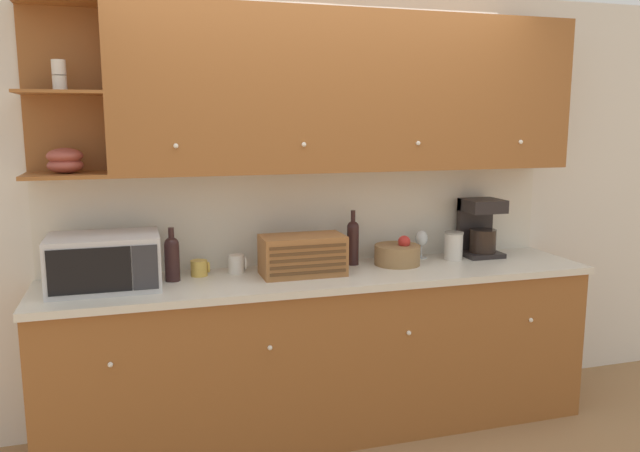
{
  "coord_description": "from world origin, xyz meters",
  "views": [
    {
      "loc": [
        -1.03,
        -3.64,
        1.82
      ],
      "look_at": [
        0.0,
        -0.21,
        1.21
      ],
      "focal_mm": 35.0,
      "sensor_mm": 36.0,
      "label": 1
    }
  ],
  "objects_px": {
    "mug": "(200,268)",
    "bread_box": "(303,255)",
    "mug_blue_second": "(237,264)",
    "wine_glass": "(422,239)",
    "second_wine_bottle": "(172,257)",
    "fruit_basket": "(397,254)",
    "wine_bottle": "(353,240)",
    "microwave": "(104,262)",
    "storage_canister": "(454,246)",
    "coffee_maker": "(480,227)"
  },
  "relations": [
    {
      "from": "wine_bottle",
      "to": "wine_glass",
      "type": "height_order",
      "value": "wine_bottle"
    },
    {
      "from": "microwave",
      "to": "fruit_basket",
      "type": "relative_size",
      "value": 2.02
    },
    {
      "from": "bread_box",
      "to": "coffee_maker",
      "type": "xyz_separation_m",
      "value": [
        1.23,
        0.16,
        0.07
      ]
    },
    {
      "from": "mug",
      "to": "second_wine_bottle",
      "type": "bearing_deg",
      "value": -154.93
    },
    {
      "from": "wine_glass",
      "to": "microwave",
      "type": "bearing_deg",
      "value": -174.45
    },
    {
      "from": "second_wine_bottle",
      "to": "fruit_basket",
      "type": "relative_size",
      "value": 1.07
    },
    {
      "from": "microwave",
      "to": "fruit_basket",
      "type": "xyz_separation_m",
      "value": [
        1.68,
        0.06,
        -0.08
      ]
    },
    {
      "from": "storage_canister",
      "to": "coffee_maker",
      "type": "relative_size",
      "value": 0.48
    },
    {
      "from": "fruit_basket",
      "to": "mug",
      "type": "bearing_deg",
      "value": 176.74
    },
    {
      "from": "mug_blue_second",
      "to": "fruit_basket",
      "type": "distance_m",
      "value": 0.97
    },
    {
      "from": "coffee_maker",
      "to": "fruit_basket",
      "type": "bearing_deg",
      "value": -172.15
    },
    {
      "from": "mug",
      "to": "bread_box",
      "type": "relative_size",
      "value": 0.23
    },
    {
      "from": "second_wine_bottle",
      "to": "wine_bottle",
      "type": "relative_size",
      "value": 0.89
    },
    {
      "from": "mug",
      "to": "wine_bottle",
      "type": "distance_m",
      "value": 0.93
    },
    {
      "from": "coffee_maker",
      "to": "microwave",
      "type": "bearing_deg",
      "value": -176.36
    },
    {
      "from": "wine_glass",
      "to": "fruit_basket",
      "type": "bearing_deg",
      "value": -150.62
    },
    {
      "from": "second_wine_bottle",
      "to": "coffee_maker",
      "type": "height_order",
      "value": "coffee_maker"
    },
    {
      "from": "bread_box",
      "to": "storage_canister",
      "type": "relative_size",
      "value": 2.66
    },
    {
      "from": "mug_blue_second",
      "to": "wine_bottle",
      "type": "xyz_separation_m",
      "value": [
        0.71,
        0.01,
        0.1
      ]
    },
    {
      "from": "microwave",
      "to": "mug",
      "type": "xyz_separation_m",
      "value": [
        0.5,
        0.13,
        -0.1
      ]
    },
    {
      "from": "mug",
      "to": "wine_glass",
      "type": "distance_m",
      "value": 1.4
    },
    {
      "from": "second_wine_bottle",
      "to": "coffee_maker",
      "type": "distance_m",
      "value": 1.95
    },
    {
      "from": "microwave",
      "to": "wine_glass",
      "type": "xyz_separation_m",
      "value": [
        1.9,
        0.18,
        -0.02
      ]
    },
    {
      "from": "wine_bottle",
      "to": "second_wine_bottle",
      "type": "bearing_deg",
      "value": -175.65
    },
    {
      "from": "mug",
      "to": "coffee_maker",
      "type": "distance_m",
      "value": 1.8
    },
    {
      "from": "wine_bottle",
      "to": "mug_blue_second",
      "type": "bearing_deg",
      "value": -179.39
    },
    {
      "from": "wine_bottle",
      "to": "coffee_maker",
      "type": "relative_size",
      "value": 0.9
    },
    {
      "from": "second_wine_bottle",
      "to": "wine_glass",
      "type": "height_order",
      "value": "second_wine_bottle"
    },
    {
      "from": "second_wine_bottle",
      "to": "storage_canister",
      "type": "xyz_separation_m",
      "value": [
        1.73,
        0.03,
        -0.05
      ]
    },
    {
      "from": "second_wine_bottle",
      "to": "bread_box",
      "type": "bearing_deg",
      "value": -5.81
    },
    {
      "from": "mug",
      "to": "bread_box",
      "type": "height_order",
      "value": "bread_box"
    },
    {
      "from": "mug_blue_second",
      "to": "wine_glass",
      "type": "height_order",
      "value": "wine_glass"
    },
    {
      "from": "storage_canister",
      "to": "coffee_maker",
      "type": "distance_m",
      "value": 0.25
    },
    {
      "from": "mug",
      "to": "mug_blue_second",
      "type": "relative_size",
      "value": 1.0
    },
    {
      "from": "microwave",
      "to": "mug",
      "type": "relative_size",
      "value": 5.25
    },
    {
      "from": "bread_box",
      "to": "mug_blue_second",
      "type": "bearing_deg",
      "value": 157.29
    },
    {
      "from": "second_wine_bottle",
      "to": "microwave",
      "type": "bearing_deg",
      "value": -170.55
    },
    {
      "from": "second_wine_bottle",
      "to": "fruit_basket",
      "type": "distance_m",
      "value": 1.34
    },
    {
      "from": "bread_box",
      "to": "fruit_basket",
      "type": "distance_m",
      "value": 0.63
    },
    {
      "from": "mug",
      "to": "bread_box",
      "type": "distance_m",
      "value": 0.59
    },
    {
      "from": "bread_box",
      "to": "fruit_basket",
      "type": "bearing_deg",
      "value": 7.09
    },
    {
      "from": "wine_bottle",
      "to": "coffee_maker",
      "type": "distance_m",
      "value": 0.87
    },
    {
      "from": "storage_canister",
      "to": "bread_box",
      "type": "bearing_deg",
      "value": -174.27
    },
    {
      "from": "fruit_basket",
      "to": "wine_glass",
      "type": "height_order",
      "value": "fruit_basket"
    },
    {
      "from": "microwave",
      "to": "wine_bottle",
      "type": "distance_m",
      "value": 1.43
    },
    {
      "from": "mug",
      "to": "storage_canister",
      "type": "relative_size",
      "value": 0.6
    },
    {
      "from": "coffee_maker",
      "to": "wine_bottle",
      "type": "bearing_deg",
      "value": -179.56
    },
    {
      "from": "fruit_basket",
      "to": "coffee_maker",
      "type": "xyz_separation_m",
      "value": [
        0.61,
        0.08,
        0.12
      ]
    },
    {
      "from": "second_wine_bottle",
      "to": "coffee_maker",
      "type": "bearing_deg",
      "value": 2.6
    },
    {
      "from": "wine_bottle",
      "to": "storage_canister",
      "type": "height_order",
      "value": "wine_bottle"
    }
  ]
}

